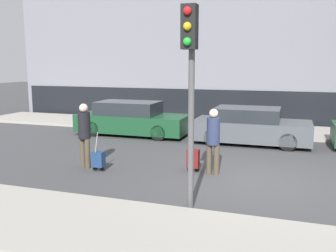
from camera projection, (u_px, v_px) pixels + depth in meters
ground_plane at (251, 181)px, 9.36m from camera, size 80.00×80.00×0.00m
sidewalk_near at (225, 247)px, 5.84m from camera, size 28.00×2.50×0.12m
sidewalk_far at (269, 131)px, 15.89m from camera, size 28.00×3.00×0.12m
building_facade at (278, 11)px, 18.09m from camera, size 28.00×2.25×10.84m
parked_car_0 at (132, 119)px, 15.25m from camera, size 4.52×1.75×1.36m
parked_car_1 at (251, 127)px, 13.60m from camera, size 4.15×1.83×1.31m
pedestrian_left at (84, 131)px, 10.37m from camera, size 0.34×0.34×1.81m
trolley_left at (98, 159)px, 10.15m from camera, size 0.34×0.29×1.08m
pedestrian_right at (213, 137)px, 9.74m from camera, size 0.35×0.34×1.74m
trolley_right at (193, 158)px, 10.07m from camera, size 0.34×0.29×1.16m
traffic_light at (190, 68)px, 6.99m from camera, size 0.28×0.47×3.95m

